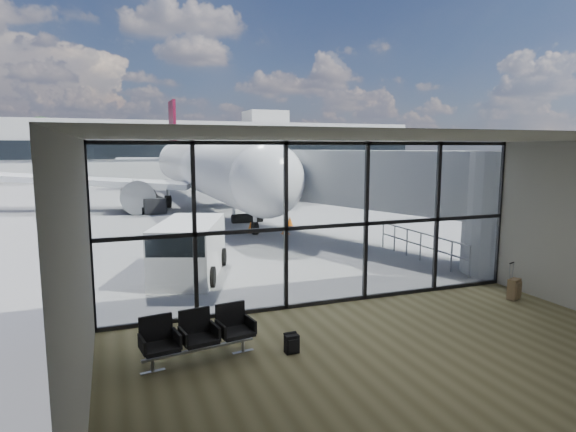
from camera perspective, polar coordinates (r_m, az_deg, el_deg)
ground at (r=52.22m, az=-14.27°, el=3.12°), size 220.00×220.00×0.00m
lounge_shell at (r=9.02m, az=17.69°, el=-2.97°), size 12.02×8.01×4.51m
glass_curtain_wall at (r=13.14m, az=4.66°, el=-1.00°), size 12.10×0.12×4.50m
jet_bridge at (r=21.56m, az=8.55°, el=3.87°), size 8.00×16.50×4.33m
apron_railing at (r=19.20m, az=15.42°, el=-3.00°), size 0.06×5.46×1.11m
far_terminal at (r=73.88m, az=-16.71°, el=7.69°), size 80.00×12.20×11.00m
tree_5 at (r=84.30m, az=-27.14°, el=8.29°), size 6.27×6.27×9.03m
seating_row at (r=10.28m, az=-10.70°, el=-13.43°), size 2.32×0.98×1.03m
backpack at (r=10.52m, az=0.46°, el=-14.90°), size 0.30×0.28×0.44m
suitcase at (r=15.33m, az=25.25°, el=-7.81°), size 0.45×0.39×1.07m
airliner at (r=37.02m, az=-10.21°, el=5.61°), size 30.69×35.48×9.14m
service_van at (r=16.55m, az=-11.68°, el=-3.80°), size 3.20×4.65×1.86m
belt_loader at (r=33.76m, az=-16.03°, el=1.48°), size 1.92×4.05×1.80m
traffic_cone_a at (r=24.68m, az=-4.45°, el=-1.34°), size 0.41×0.41×0.59m
traffic_cone_b at (r=26.35m, az=0.21°, el=-0.71°), size 0.41×0.41×0.59m
traffic_cone_c at (r=24.24m, az=-0.32°, el=-1.55°), size 0.37×0.37×0.53m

